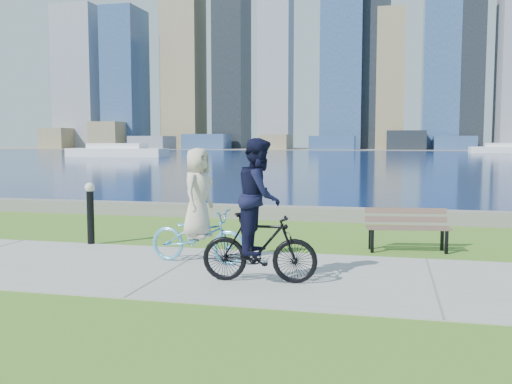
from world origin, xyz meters
The scene contains 12 objects.
ground centered at (0.00, 0.00, 0.00)m, with size 320.00×320.00×0.00m, color #3D6A1C.
concrete_path centered at (0.00, 0.00, 0.01)m, with size 80.00×3.50×0.02m, color gray.
seawall centered at (0.00, 6.20, 0.17)m, with size 90.00×0.50×0.35m, color slate.
bay_water centered at (0.00, 72.00, 0.00)m, with size 320.00×131.00×0.01m, color #0B1C49.
far_shore centered at (0.00, 130.00, 0.06)m, with size 320.00×30.00×0.12m, color slate.
city_skyline centered at (-6.20, 129.92, 22.60)m, with size 172.18×24.06×76.00m.
ferry_near centered at (-34.95, 58.76, 0.73)m, with size 12.86×3.68×1.75m.
ferry_far centered at (18.51, 94.72, 0.70)m, with size 12.43×3.55×1.69m.
park_bench centered at (-0.31, 2.53, 0.48)m, with size 1.59×0.74×0.79m.
bollard_lamp centered at (-6.43, 1.72, 0.71)m, with size 0.20×0.20×1.25m.
cyclist_woman centered at (-3.76, 0.54, 0.74)m, with size 0.77×1.77×1.93m.
cyclist_man centered at (-2.46, -0.53, 0.90)m, with size 0.67×1.71×2.09m.
Camera 1 is at (-0.62, -8.45, 2.07)m, focal length 40.00 mm.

